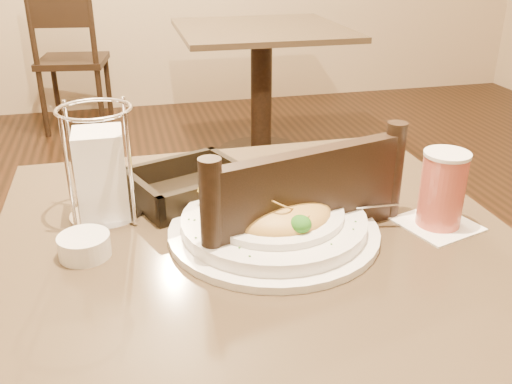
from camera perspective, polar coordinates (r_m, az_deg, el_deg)
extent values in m
cube|color=brown|center=(1.00, 0.27, -5.43)|extent=(0.90, 0.90, 0.03)
cylinder|color=black|center=(3.42, 0.51, 3.94)|extent=(0.52, 0.52, 0.03)
cylinder|color=black|center=(3.31, 0.53, 9.76)|extent=(0.12, 0.12, 0.69)
cube|color=brown|center=(3.24, 0.56, 15.92)|extent=(0.91, 0.91, 0.03)
cube|color=black|center=(1.29, 0.17, -12.70)|extent=(0.51, 0.51, 0.04)
cylinder|color=black|center=(1.63, 2.76, -14.00)|extent=(0.04, 0.04, 0.43)
cylinder|color=black|center=(1.52, -9.57, -17.90)|extent=(0.04, 0.04, 0.43)
cylinder|color=black|center=(1.12, 12.81, -4.48)|extent=(0.04, 0.04, 0.46)
cylinder|color=black|center=(0.95, -4.20, -9.68)|extent=(0.04, 0.04, 0.46)
cube|color=black|center=(0.97, 5.28, -1.93)|extent=(0.36, 0.12, 0.22)
cube|color=black|center=(4.01, -17.85, 12.36)|extent=(0.47, 0.47, 0.04)
cylinder|color=black|center=(4.20, -14.54, 9.97)|extent=(0.04, 0.04, 0.43)
cylinder|color=black|center=(4.27, -19.37, 9.61)|extent=(0.04, 0.04, 0.43)
cylinder|color=black|center=(3.86, -15.26, 8.60)|extent=(0.04, 0.04, 0.43)
cylinder|color=black|center=(3.93, -20.48, 8.22)|extent=(0.04, 0.04, 0.43)
cylinder|color=black|center=(3.76, -16.11, 15.70)|extent=(0.04, 0.04, 0.46)
cylinder|color=black|center=(3.84, -21.58, 15.15)|extent=(0.04, 0.04, 0.46)
cube|color=black|center=(3.78, -19.09, 16.93)|extent=(0.36, 0.08, 0.22)
cylinder|color=white|center=(1.00, 1.77, -3.94)|extent=(0.37, 0.37, 0.01)
cylinder|color=white|center=(0.99, 1.79, -3.00)|extent=(0.32, 0.32, 0.02)
cylinder|color=white|center=(0.98, 1.80, -2.11)|extent=(0.24, 0.24, 0.01)
ellipsoid|color=#C09346|center=(0.98, 1.81, -1.76)|extent=(0.20, 0.20, 0.07)
cube|color=yellow|center=(1.02, -3.96, 0.43)|extent=(0.07, 0.06, 0.05)
cube|color=silver|center=(1.02, 10.39, -1.49)|extent=(0.14, 0.03, 0.01)
cube|color=silver|center=(0.99, 6.46, -1.72)|extent=(0.04, 0.03, 0.00)
torus|color=#C09346|center=(0.99, -0.97, 0.40)|extent=(0.06, 0.06, 0.02)
torus|color=#C09346|center=(0.96, 5.09, -1.30)|extent=(0.03, 0.03, 0.02)
torus|color=#C09346|center=(0.96, 1.72, -0.49)|extent=(0.06, 0.05, 0.04)
torus|color=#C09346|center=(0.96, 1.05, -1.72)|extent=(0.05, 0.05, 0.02)
torus|color=#C09346|center=(1.00, 3.82, 0.92)|extent=(0.06, 0.05, 0.03)
torus|color=#C09346|center=(0.93, 4.08, -2.69)|extent=(0.06, 0.06, 0.03)
torus|color=#C09346|center=(0.97, 2.00, -0.55)|extent=(0.06, 0.04, 0.05)
torus|color=#C09346|center=(1.00, 3.65, 0.70)|extent=(0.04, 0.04, 0.02)
torus|color=#C09346|center=(0.98, -0.04, -1.17)|extent=(0.05, 0.05, 0.03)
torus|color=#C09346|center=(0.94, 0.86, -1.13)|extent=(0.05, 0.06, 0.04)
torus|color=#C09346|center=(0.94, 1.32, -0.78)|extent=(0.05, 0.05, 0.01)
torus|color=#C09346|center=(0.93, 2.30, -1.00)|extent=(0.07, 0.07, 0.04)
torus|color=#C09346|center=(0.94, -0.29, -2.15)|extent=(0.06, 0.05, 0.04)
torus|color=#C09346|center=(0.98, 2.39, 0.37)|extent=(0.05, 0.05, 0.02)
torus|color=#C09346|center=(0.99, 4.01, -0.64)|extent=(0.05, 0.04, 0.02)
torus|color=#C09346|center=(0.99, 0.21, -0.47)|extent=(0.06, 0.06, 0.03)
torus|color=tan|center=(0.95, 3.94, 0.30)|extent=(0.02, 0.05, 0.05)
torus|color=tan|center=(0.96, 1.12, 0.69)|extent=(0.05, 0.03, 0.05)
torus|color=tan|center=(0.93, 1.65, -0.20)|extent=(0.05, 0.05, 0.05)
torus|color=tan|center=(0.97, 0.02, 0.91)|extent=(0.05, 0.04, 0.05)
torus|color=tan|center=(0.96, 1.28, 0.58)|extent=(0.05, 0.03, 0.05)
torus|color=tan|center=(0.95, 1.64, 0.36)|extent=(0.05, 0.03, 0.05)
torus|color=tan|center=(0.99, 0.56, 1.54)|extent=(0.05, 0.04, 0.05)
torus|color=tan|center=(0.94, 1.77, 0.16)|extent=(0.05, 0.03, 0.05)
ellipsoid|color=#1A5413|center=(1.02, 5.87, -0.23)|extent=(0.04, 0.04, 0.03)
ellipsoid|color=#1A5413|center=(1.03, -1.44, 0.27)|extent=(0.04, 0.04, 0.03)
ellipsoid|color=#1A5413|center=(0.94, -2.54, -2.30)|extent=(0.04, 0.04, 0.03)
ellipsoid|color=#1A5413|center=(0.91, 4.41, -3.23)|extent=(0.04, 0.04, 0.03)
cube|color=#266619|center=(1.08, -1.66, 0.28)|extent=(0.00, 0.00, 0.00)
cube|color=#266619|center=(1.11, 2.10, 0.92)|extent=(0.00, 0.00, 0.00)
cube|color=#266619|center=(1.10, 4.26, 0.75)|extent=(0.00, 0.00, 0.00)
cube|color=#266619|center=(0.95, 9.71, -3.67)|extent=(0.00, 0.00, 0.00)
cube|color=#266619|center=(1.06, -4.99, -0.30)|extent=(0.00, 0.00, 0.00)
cube|color=#266619|center=(0.87, -0.63, -6.42)|extent=(0.00, 0.00, 0.00)
cube|color=#266619|center=(0.91, 7.55, -5.18)|extent=(0.00, 0.00, 0.00)
cube|color=#266619|center=(0.97, -6.17, -2.79)|extent=(0.00, 0.00, 0.00)
cube|color=#266619|center=(0.98, -6.73, -2.71)|extent=(0.00, 0.00, 0.00)
cube|color=#266619|center=(0.98, 9.92, -2.92)|extent=(0.00, 0.00, 0.00)
cube|color=#266619|center=(1.04, 8.47, -0.97)|extent=(0.00, 0.00, 0.00)
cube|color=#266619|center=(1.08, 6.22, 0.03)|extent=(0.00, 0.00, 0.00)
cube|color=#266619|center=(1.00, -5.15, -2.10)|extent=(0.00, 0.00, 0.00)
cube|color=#266619|center=(0.89, -1.67, -5.58)|extent=(0.00, 0.00, 0.00)
cube|color=#266619|center=(0.92, -5.29, -4.51)|extent=(0.00, 0.00, 0.00)
cube|color=#266619|center=(0.92, -6.04, -4.56)|extent=(0.00, 0.00, 0.00)
cube|color=white|center=(1.08, 17.65, -3.08)|extent=(0.15, 0.15, 0.00)
cylinder|color=#C15544|center=(1.05, 18.13, 0.22)|extent=(0.08, 0.08, 0.13)
cylinder|color=white|center=(1.03, 18.62, 3.61)|extent=(0.08, 0.08, 0.01)
cube|color=black|center=(1.14, -6.68, -0.21)|extent=(0.26, 0.24, 0.02)
cube|color=black|center=(1.17, -2.47, 2.28)|extent=(0.08, 0.17, 0.04)
cube|color=black|center=(1.09, -11.36, -0.06)|extent=(0.08, 0.17, 0.04)
cube|color=black|center=(1.20, -8.60, 2.42)|extent=(0.20, 0.09, 0.04)
cube|color=black|center=(1.06, -4.68, -0.27)|extent=(0.20, 0.09, 0.04)
cylinder|color=silver|center=(1.10, -14.72, -2.18)|extent=(0.13, 0.13, 0.01)
torus|color=silver|center=(1.03, -15.94, 7.95)|extent=(0.13, 0.13, 0.01)
cube|color=white|center=(1.06, -15.20, 1.83)|extent=(0.11, 0.11, 0.16)
cylinder|color=silver|center=(1.01, -18.24, 1.56)|extent=(0.01, 0.01, 0.21)
cylinder|color=silver|center=(1.01, -12.43, 2.15)|extent=(0.01, 0.01, 0.21)
cylinder|color=silver|center=(1.11, -17.96, 3.60)|extent=(0.01, 0.01, 0.21)
cylinder|color=silver|center=(1.10, -12.65, 4.15)|extent=(0.01, 0.01, 0.21)
cylinder|color=white|center=(1.19, 4.53, 0.90)|extent=(0.16, 0.16, 0.01)
cylinder|color=white|center=(0.97, -16.78, -5.17)|extent=(0.11, 0.11, 0.04)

